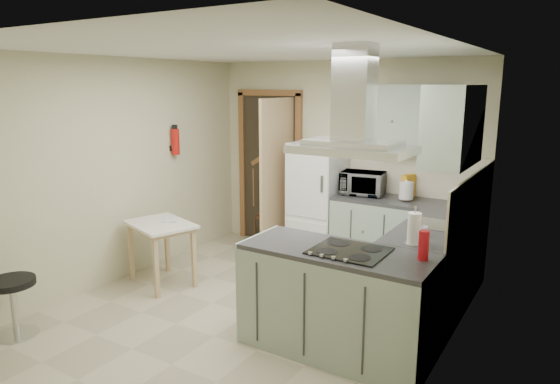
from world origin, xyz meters
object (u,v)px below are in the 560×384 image
Objects in this scene: bentwood_chair at (269,216)px; microwave at (363,183)px; extractor_hood at (353,149)px; stool at (14,307)px; peninsula at (337,301)px; drop_leaf_table at (162,254)px; fridge at (317,201)px.

bentwood_chair is 1.54m from microwave.
extractor_hood is 1.68× the size of stool.
stool is (-2.55, -1.26, -0.18)m from peninsula.
drop_leaf_table is (-2.39, 0.29, -1.37)m from extractor_hood.
microwave is at bearing 59.63° from stool.
fridge is at bearing -13.74° from bentwood_chair.
extractor_hood is 2.77m from drop_leaf_table.
stool is (-2.65, -1.26, -1.45)m from extractor_hood.
microwave is at bearing -9.45° from bentwood_chair.
drop_leaf_table reaches higher than stool.
microwave reaches higher than drop_leaf_table.
bentwood_chair is 1.63× the size of microwave.
microwave is (-0.63, 2.01, 0.59)m from peninsula.
drop_leaf_table is 1.58m from stool.
drop_leaf_table is at bearing 80.52° from stool.
extractor_hood is 3.26m from bentwood_chair.
microwave is (1.66, 1.72, 0.69)m from drop_leaf_table.
bentwood_chair is at bearing 100.49° from drop_leaf_table.
peninsula is at bearing 180.00° from extractor_hood.
fridge is 2.80× the size of stool.
bentwood_chair is at bearing 135.61° from extractor_hood.
stool is (-1.32, -3.24, -0.48)m from fridge.
peninsula is 1.72× the size of extractor_hood.
bentwood_chair is (-0.81, 0.11, -0.34)m from fridge.
peninsula is 2.89× the size of stool.
microwave is (-0.73, 2.01, -0.68)m from extractor_hood.
extractor_hood reaches higher than fridge.
fridge reaches higher than peninsula.
bentwood_chair is at bearing 81.27° from stool.
bentwood_chair is at bearing 134.23° from peninsula.
extractor_hood reaches higher than microwave.
peninsula reaches higher than bentwood_chair.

